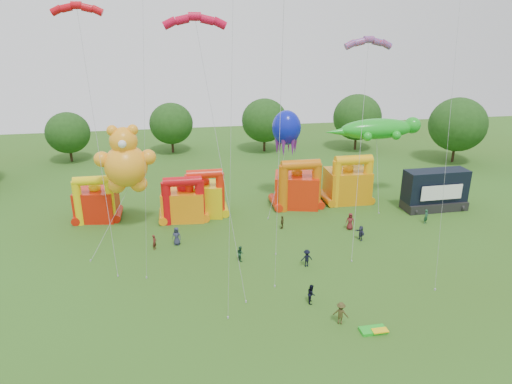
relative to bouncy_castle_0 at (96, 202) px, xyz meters
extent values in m
plane|color=#335217|center=(17.48, -29.09, -2.21)|extent=(160.00, 160.00, 0.00)
cylinder|color=#352314|center=(55.75, 15.07, -0.35)|extent=(0.44, 0.44, 3.72)
ellipsoid|color=#1B4013|center=(55.75, 15.07, 4.19)|extent=(9.30, 9.30, 8.89)
cylinder|color=#352314|center=(42.59, 25.88, -0.46)|extent=(0.44, 0.44, 3.51)
ellipsoid|color=#1B4013|center=(42.59, 25.88, 3.83)|extent=(8.77, 8.78, 8.39)
cylinder|color=#352314|center=(25.66, 27.75, -0.56)|extent=(0.44, 0.44, 3.30)
ellipsoid|color=#1B4013|center=(25.66, 27.75, 3.47)|extent=(8.25, 8.25, 7.88)
cylinder|color=#352314|center=(9.03, 29.73, -0.67)|extent=(0.44, 0.44, 3.09)
ellipsoid|color=#1B4013|center=(9.03, 29.73, 3.11)|extent=(7.73, 7.72, 7.38)
cylinder|color=#352314|center=(-8.03, 26.79, -0.77)|extent=(0.44, 0.44, 2.88)
ellipsoid|color=#1B4013|center=(-8.03, 26.79, 2.75)|extent=(7.20, 7.20, 6.88)
cube|color=red|center=(0.00, 0.25, -0.37)|extent=(4.99, 4.22, 3.68)
cylinder|color=yellow|center=(-1.77, -1.06, 0.41)|extent=(1.00, 1.00, 5.25)
cylinder|color=yellow|center=(1.77, -1.06, 0.41)|extent=(1.00, 1.00, 5.25)
cylinder|color=yellow|center=(0.00, -1.06, 3.04)|extent=(4.03, 1.05, 1.05)
sphere|color=yellow|center=(0.00, 0.25, 1.76)|extent=(1.40, 1.40, 1.40)
cube|color=orange|center=(10.13, -1.32, -0.43)|extent=(5.26, 4.38, 3.57)
cylinder|color=red|center=(8.21, -2.74, 0.34)|extent=(1.08, 1.08, 5.10)
cylinder|color=red|center=(12.04, -2.74, 0.34)|extent=(1.08, 1.08, 5.10)
cylinder|color=red|center=(10.13, -2.74, 2.89)|extent=(4.36, 1.13, 1.13)
sphere|color=red|center=(10.13, -1.32, 1.66)|extent=(1.40, 1.40, 1.40)
cube|color=#D7BA0B|center=(12.70, -0.41, -0.27)|extent=(5.27, 4.56, 3.88)
cylinder|color=red|center=(10.90, -1.76, 0.56)|extent=(1.02, 1.02, 5.55)
cylinder|color=red|center=(14.50, -1.76, 0.56)|extent=(1.02, 1.02, 5.55)
cylinder|color=red|center=(12.70, -1.76, 3.34)|extent=(4.11, 1.07, 1.07)
sphere|color=red|center=(12.70, -0.41, 1.97)|extent=(1.40, 1.40, 1.40)
cube|color=red|center=(24.44, 0.42, -0.16)|extent=(6.31, 5.51, 4.10)
cylinder|color=#D0630B|center=(22.32, -1.15, 0.72)|extent=(1.19, 1.19, 5.86)
cylinder|color=#D0630B|center=(26.55, -1.15, 0.72)|extent=(1.19, 1.19, 5.86)
cylinder|color=#D0630B|center=(24.44, -1.15, 3.64)|extent=(4.83, 1.25, 1.25)
sphere|color=#D0630B|center=(24.44, 0.42, 2.19)|extent=(1.40, 1.40, 1.40)
cube|color=orange|center=(31.36, 0.80, -0.11)|extent=(5.44, 4.39, 4.19)
cylinder|color=#FFAC0D|center=(29.27, -0.76, 0.78)|extent=(1.18, 1.18, 5.99)
cylinder|color=#FFAC0D|center=(33.45, -0.76, 0.78)|extent=(1.18, 1.18, 5.99)
cylinder|color=#FFAC0D|center=(31.36, -0.76, 3.78)|extent=(4.76, 1.24, 1.24)
sphere|color=#FFAC0D|center=(31.36, 0.80, 2.28)|extent=(1.40, 1.40, 1.40)
cube|color=black|center=(41.15, -3.95, -1.66)|extent=(7.91, 3.08, 1.10)
cube|color=black|center=(41.15, -3.75, 0.85)|extent=(7.90, 2.70, 3.93)
cube|color=white|center=(41.15, -5.28, 0.46)|extent=(5.42, 0.17, 1.85)
cylinder|color=black|center=(38.00, -5.13, -1.81)|extent=(0.30, 0.90, 0.90)
cylinder|color=black|center=(44.29, -5.13, -1.81)|extent=(0.30, 0.90, 0.90)
sphere|color=orange|center=(4.18, -3.22, 5.22)|extent=(4.65, 4.65, 4.65)
sphere|color=orange|center=(4.18, -3.22, 7.97)|extent=(2.96, 2.96, 2.96)
sphere|color=orange|center=(3.12, -3.22, 9.14)|extent=(1.16, 1.16, 1.16)
sphere|color=orange|center=(5.24, -3.22, 9.14)|extent=(1.16, 1.16, 1.16)
sphere|color=orange|center=(1.74, -3.22, 6.07)|extent=(1.69, 1.69, 1.69)
sphere|color=orange|center=(6.61, -3.22, 6.07)|extent=(1.69, 1.69, 1.69)
sphere|color=orange|center=(3.01, -3.22, 3.11)|extent=(1.90, 1.90, 1.90)
sphere|color=orange|center=(5.34, -3.22, 3.11)|extent=(1.90, 1.90, 1.90)
sphere|color=white|center=(4.18, -4.65, 7.97)|extent=(0.85, 0.85, 0.85)
ellipsoid|color=green|center=(35.02, 1.15, 7.19)|extent=(9.81, 3.07, 2.61)
sphere|color=green|center=(39.81, 1.15, 7.48)|extent=(2.11, 2.11, 2.11)
cone|color=green|center=(30.04, 1.15, 7.00)|extent=(3.83, 1.53, 1.53)
sphere|color=green|center=(36.94, 2.68, 6.62)|extent=(1.15, 1.15, 1.15)
sphere|color=green|center=(36.94, -0.38, 6.62)|extent=(1.15, 1.15, 1.15)
sphere|color=green|center=(33.11, 2.68, 6.62)|extent=(1.15, 1.15, 1.15)
sphere|color=green|center=(33.11, -0.38, 6.62)|extent=(1.15, 1.15, 1.15)
ellipsoid|color=#0B15AC|center=(23.56, 2.86, 7.42)|extent=(3.65, 3.65, 4.39)
cone|color=#591E8C|center=(24.75, 2.86, 5.41)|extent=(0.82, 0.82, 2.92)
cone|color=#591E8C|center=(24.15, 3.89, 5.41)|extent=(0.82, 0.82, 2.92)
cone|color=#591E8C|center=(22.96, 3.89, 5.41)|extent=(0.82, 0.82, 2.92)
cone|color=#591E8C|center=(22.37, 2.86, 5.41)|extent=(0.82, 0.82, 2.92)
cone|color=#591E8C|center=(22.96, 1.83, 5.41)|extent=(0.82, 0.82, 2.92)
cone|color=#591E8C|center=(24.15, 1.83, 5.41)|extent=(0.82, 0.82, 2.92)
cube|color=green|center=(23.49, -25.77, -2.09)|extent=(2.01, 1.03, 0.24)
cube|color=yellow|center=(23.89, -26.07, -1.95)|extent=(1.21, 0.62, 0.10)
imported|color=#282B44|center=(9.15, -8.39, -1.23)|extent=(1.10, 0.89, 1.97)
imported|color=#501C17|center=(6.88, -9.04, -1.41)|extent=(0.59, 0.69, 1.60)
imported|color=#1B442B|center=(15.24, -12.98, -1.44)|extent=(0.80, 0.90, 1.54)
imported|color=black|center=(21.31, -15.24, -1.34)|extent=(1.17, 0.73, 1.74)
imported|color=#43381B|center=(21.02, -6.34, -1.44)|extent=(0.79, 0.98, 1.55)
imported|color=#282943|center=(28.63, -10.73, -1.40)|extent=(0.82, 1.58, 1.63)
imported|color=maroon|center=(28.50, -7.94, -1.23)|extent=(1.14, 0.99, 1.97)
imported|color=#1B452F|center=(37.86, -7.88, -1.35)|extent=(0.75, 0.69, 1.72)
imported|color=black|center=(20.00, -21.21, -1.38)|extent=(0.80, 0.93, 1.67)
imported|color=#3E3718|center=(21.38, -24.36, -1.29)|extent=(1.38, 1.18, 1.85)
camera|label=1|loc=(9.72, -52.49, 19.47)|focal=32.00mm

